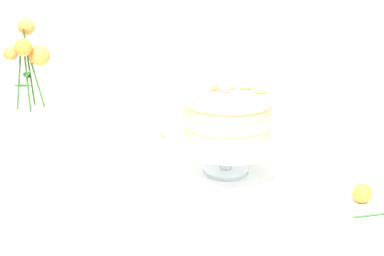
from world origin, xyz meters
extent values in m
cube|color=white|center=(0.00, 0.00, 0.72)|extent=(1.40, 1.00, 0.03)
cylinder|color=brown|center=(0.60, 0.40, 0.35)|extent=(0.06, 0.06, 0.71)
cube|color=white|center=(0.14, -0.01, 0.74)|extent=(0.36, 0.36, 0.00)
cylinder|color=silver|center=(0.14, -0.01, 0.75)|extent=(0.11, 0.11, 0.01)
cylinder|color=silver|center=(0.14, -0.01, 0.79)|extent=(0.03, 0.03, 0.07)
cylinder|color=silver|center=(0.14, -0.01, 0.83)|extent=(0.29, 0.29, 0.01)
cylinder|color=beige|center=(0.14, -0.01, 0.86)|extent=(0.21, 0.21, 0.04)
cylinder|color=beige|center=(0.14, -0.01, 0.89)|extent=(0.22, 0.22, 0.02)
cylinder|color=beige|center=(0.14, -0.01, 0.91)|extent=(0.21, 0.21, 0.04)
cylinder|color=beige|center=(0.14, -0.01, 0.94)|extent=(0.22, 0.22, 0.02)
ellipsoid|color=orange|center=(0.11, 0.00, 0.96)|extent=(0.03, 0.04, 0.01)
ellipsoid|color=orange|center=(0.18, -0.01, 0.95)|extent=(0.04, 0.03, 0.01)
ellipsoid|color=orange|center=(0.21, -0.05, 0.96)|extent=(0.03, 0.03, 0.01)
ellipsoid|color=pink|center=(0.13, -0.02, 0.96)|extent=(0.03, 0.04, 0.01)
ellipsoid|color=#E56B51|center=(0.12, 0.00, 0.95)|extent=(0.03, 0.02, 0.00)
ellipsoid|color=#E56B51|center=(0.15, 0.00, 0.95)|extent=(0.03, 0.04, 0.00)
cylinder|color=silver|center=(-0.34, 0.20, 0.78)|extent=(0.08, 0.08, 0.08)
cone|color=silver|center=(-0.34, 0.20, 0.85)|extent=(0.08, 0.08, 0.06)
cylinder|color=#2D6028|center=(-0.31, 0.20, 0.93)|extent=(0.03, 0.01, 0.14)
sphere|color=orange|center=(-0.30, 0.21, 1.00)|extent=(0.05, 0.05, 0.05)
cylinder|color=#2D6028|center=(-0.33, 0.22, 0.97)|extent=(0.01, 0.03, 0.21)
sphere|color=orange|center=(-0.33, 0.23, 1.07)|extent=(0.04, 0.04, 0.04)
ellipsoid|color=#236B2D|center=(-0.34, 0.23, 0.95)|extent=(0.03, 0.05, 0.01)
cylinder|color=#2D6028|center=(-0.36, 0.20, 0.94)|extent=(0.03, 0.01, 0.15)
sphere|color=orange|center=(-0.37, 0.20, 1.01)|extent=(0.04, 0.04, 0.04)
ellipsoid|color=#236B2D|center=(-0.35, 0.20, 0.92)|extent=(0.05, 0.02, 0.01)
cylinder|color=#2D6028|center=(-0.34, 0.19, 0.95)|extent=(0.01, 0.02, 0.17)
sphere|color=orange|center=(-0.34, 0.18, 1.03)|extent=(0.04, 0.04, 0.04)
ellipsoid|color=#236B2D|center=(-0.33, 0.19, 0.96)|extent=(0.02, 0.04, 0.02)
cylinder|color=silver|center=(-0.25, -0.22, 0.74)|extent=(0.12, 0.12, 0.01)
cylinder|color=silver|center=(-0.25, -0.22, 0.77)|extent=(0.07, 0.07, 0.05)
torus|color=silver|center=(-0.21, -0.22, 0.77)|extent=(0.03, 0.01, 0.03)
cylinder|color=#2D6028|center=(0.40, -0.27, 0.74)|extent=(0.10, 0.01, 0.01)
sphere|color=orange|center=(0.40, -0.21, 0.76)|extent=(0.04, 0.04, 0.04)
ellipsoid|color=orange|center=(0.01, 0.25, 0.74)|extent=(0.02, 0.04, 0.00)
camera|label=1|loc=(-0.14, -1.18, 1.32)|focal=50.40mm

